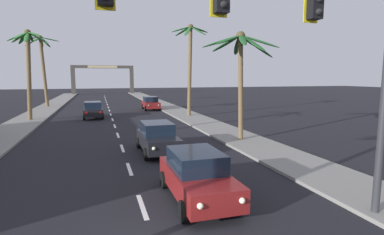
% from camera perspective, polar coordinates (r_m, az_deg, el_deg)
% --- Properties ---
extents(sidewalk_right, '(3.20, 110.00, 0.14)m').
position_cam_1_polar(sidewalk_right, '(28.01, 1.85, -0.83)').
color(sidewalk_right, gray).
rests_on(sidewalk_right, ground).
extents(sidewalk_left, '(3.20, 110.00, 0.14)m').
position_cam_1_polar(sidewalk_left, '(27.32, -30.86, -2.13)').
color(sidewalk_left, gray).
rests_on(sidewalk_left, ground).
extents(lane_markings, '(4.28, 87.10, 0.01)m').
position_cam_1_polar(lane_markings, '(25.92, -13.20, -1.86)').
color(lane_markings, silver).
rests_on(lane_markings, ground).
extents(traffic_signal_mast, '(10.48, 0.41, 7.44)m').
position_cam_1_polar(traffic_signal_mast, '(8.15, 16.93, 15.94)').
color(traffic_signal_mast, '#2D2D33').
rests_on(traffic_signal_mast, ground).
extents(sedan_lead_at_stop_bar, '(1.95, 4.45, 1.68)m').
position_cam_1_polar(sedan_lead_at_stop_bar, '(10.56, 0.92, -10.79)').
color(sedan_lead_at_stop_bar, maroon).
rests_on(sedan_lead_at_stop_bar, ground).
extents(sedan_third_in_queue, '(1.98, 4.46, 1.68)m').
position_cam_1_polar(sedan_third_in_queue, '(17.03, -6.51, -3.71)').
color(sedan_third_in_queue, black).
rests_on(sedan_third_in_queue, ground).
extents(sedan_oncoming_far, '(2.07, 4.50, 1.68)m').
position_cam_1_polar(sedan_oncoming_far, '(32.73, -18.11, 1.41)').
color(sedan_oncoming_far, black).
rests_on(sedan_oncoming_far, ground).
extents(sedan_parked_nearest_kerb, '(1.95, 4.45, 1.68)m').
position_cam_1_polar(sedan_parked_nearest_kerb, '(39.33, -7.76, 2.70)').
color(sedan_parked_nearest_kerb, maroon).
rests_on(sedan_parked_nearest_kerb, ground).
extents(palm_left_third, '(3.53, 3.56, 8.56)m').
position_cam_1_polar(palm_left_third, '(32.70, -28.39, 9.88)').
color(palm_left_third, brown).
rests_on(palm_left_third, ground).
extents(palm_left_farthest, '(4.50, 4.46, 9.76)m').
position_cam_1_polar(palm_left_farthest, '(46.60, -26.27, 9.62)').
color(palm_left_farthest, brown).
rests_on(palm_left_farthest, ground).
extents(palm_right_second, '(4.57, 4.63, 7.03)m').
position_cam_1_polar(palm_right_second, '(19.76, 9.24, 11.26)').
color(palm_right_second, brown).
rests_on(palm_right_second, ground).
extents(palm_right_third, '(4.15, 3.69, 9.56)m').
position_cam_1_polar(palm_right_third, '(32.10, -0.41, 11.53)').
color(palm_right_third, brown).
rests_on(palm_right_third, ground).
extents(town_gateway_arch, '(14.57, 0.90, 6.95)m').
position_cam_1_polar(town_gateway_arch, '(77.31, -16.37, 7.55)').
color(town_gateway_arch, '#423D38').
rests_on(town_gateway_arch, ground).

